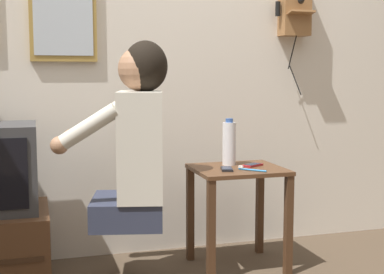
{
  "coord_description": "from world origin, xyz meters",
  "views": [
    {
      "loc": [
        -0.73,
        -2.15,
        1.09
      ],
      "look_at": [
        0.07,
        0.55,
        0.76
      ],
      "focal_mm": 50.0,
      "sensor_mm": 36.0,
      "label": 1
    }
  ],
  "objects": [
    {
      "name": "wall_back",
      "position": [
        0.0,
        1.04,
        1.27
      ],
      "size": [
        6.8,
        0.05,
        2.55
      ],
      "color": "beige",
      "rests_on": "ground_plane"
    },
    {
      "name": "side_table",
      "position": [
        0.35,
        0.6,
        0.44
      ],
      "size": [
        0.49,
        0.44,
        0.57
      ],
      "color": "#51331E",
      "rests_on": "ground_plane"
    },
    {
      "name": "person",
      "position": [
        -0.24,
        0.52,
        0.77
      ],
      "size": [
        0.61,
        0.51,
        0.94
      ],
      "rotation": [
        0.0,
        0.0,
        1.34
      ],
      "color": "#2D3347",
      "rests_on": "ground_plane"
    },
    {
      "name": "wall_phone_antique",
      "position": [
        0.87,
        0.95,
        1.52
      ],
      "size": [
        0.22,
        0.19,
        0.79
      ],
      "color": "olive"
    },
    {
      "name": "wall_mirror",
      "position": [
        -0.56,
        0.99,
        1.5
      ],
      "size": [
        0.37,
        0.04,
        0.67
      ],
      "color": "olive"
    },
    {
      "name": "cell_phone_held",
      "position": [
        0.27,
        0.54,
        0.58
      ],
      "size": [
        0.09,
        0.14,
        0.01
      ],
      "rotation": [
        0.0,
        0.0,
        -0.27
      ],
      "color": "black",
      "rests_on": "side_table"
    },
    {
      "name": "cell_phone_spare",
      "position": [
        0.45,
        0.62,
        0.58
      ],
      "size": [
        0.14,
        0.11,
        0.01
      ],
      "rotation": [
        0.0,
        0.0,
        -1.03
      ],
      "color": "maroon",
      "rests_on": "side_table"
    },
    {
      "name": "water_bottle",
      "position": [
        0.33,
        0.69,
        0.7
      ],
      "size": [
        0.08,
        0.08,
        0.27
      ],
      "color": "silver",
      "rests_on": "side_table"
    },
    {
      "name": "toothbrush",
      "position": [
        0.38,
        0.49,
        0.58
      ],
      "size": [
        0.12,
        0.13,
        0.02
      ],
      "rotation": [
        0.0,
        0.0,
        0.76
      ],
      "color": "#338CD8",
      "rests_on": "side_table"
    }
  ]
}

